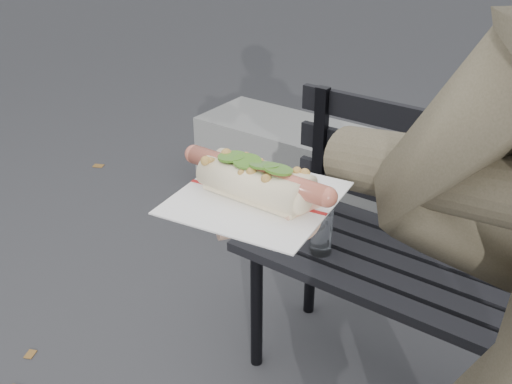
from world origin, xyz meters
TOP-DOWN VIEW (x-y plane):
  - park_bench at (0.06, 0.84)m, footprint 1.50×0.44m
  - concrete_block at (-1.00, 1.65)m, footprint 1.20×0.40m
  - held_hotdog at (0.11, -0.03)m, footprint 0.64×0.32m

SIDE VIEW (x-z plane):
  - concrete_block at x=-1.00m, z-range 0.00..0.40m
  - park_bench at x=0.06m, z-range 0.08..0.96m
  - held_hotdog at x=0.11m, z-range 1.06..1.26m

